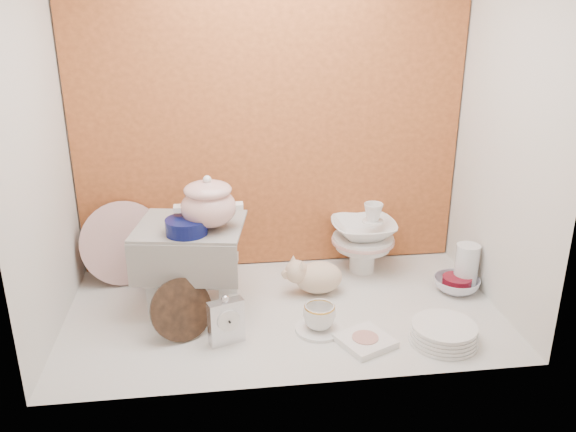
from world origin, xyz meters
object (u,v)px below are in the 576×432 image
object	(u,v)px
blue_white_vase	(166,254)
step_stool	(193,266)
soup_tureen	(208,202)
mantel_clock	(226,320)
dinner_plate_stack	(444,333)
porcelain_tower	(363,237)
plush_pig	(319,277)
floral_platter	(124,243)
crystal_bowl	(456,285)
gold_rim_teacup	(319,316)

from	to	relation	value
blue_white_vase	step_stool	bearing A→B (deg)	-63.50
soup_tureen	mantel_clock	world-z (taller)	soup_tureen
blue_white_vase	dinner_plate_stack	world-z (taller)	blue_white_vase
dinner_plate_stack	porcelain_tower	distance (m)	0.68
blue_white_vase	porcelain_tower	distance (m)	0.92
soup_tureen	dinner_plate_stack	size ratio (longest dim) A/B	0.99
soup_tureen	dinner_plate_stack	distance (m)	1.04
step_stool	blue_white_vase	size ratio (longest dim) A/B	1.66
soup_tureen	plush_pig	bearing A→B (deg)	10.37
mantel_clock	plush_pig	bearing A→B (deg)	20.59
floral_platter	mantel_clock	size ratio (longest dim) A/B	1.95
step_stool	soup_tureen	bearing A→B (deg)	-21.47
mantel_clock	crystal_bowl	bearing A→B (deg)	-3.65
gold_rim_teacup	blue_white_vase	bearing A→B (deg)	139.34
step_stool	crystal_bowl	xyz separation A→B (m)	(1.16, -0.02, -0.15)
crystal_bowl	porcelain_tower	distance (m)	0.47
soup_tureen	mantel_clock	distance (m)	0.47
step_stool	gold_rim_teacup	xyz separation A→B (m)	(0.49, -0.27, -0.12)
gold_rim_teacup	porcelain_tower	bearing A→B (deg)	59.47
step_stool	porcelain_tower	distance (m)	0.83
dinner_plate_stack	porcelain_tower	bearing A→B (deg)	103.79
porcelain_tower	dinner_plate_stack	bearing A→B (deg)	-76.21
floral_platter	crystal_bowl	bearing A→B (deg)	-11.49
floral_platter	step_stool	bearing A→B (deg)	-41.07
floral_platter	crystal_bowl	size ratio (longest dim) A/B	1.91
floral_platter	plush_pig	bearing A→B (deg)	-15.56
step_stool	porcelain_tower	bearing A→B (deg)	26.52
plush_pig	porcelain_tower	bearing A→B (deg)	59.46
blue_white_vase	plush_pig	bearing A→B (deg)	-18.57
dinner_plate_stack	porcelain_tower	xyz separation A→B (m)	(-0.16, 0.65, 0.13)
plush_pig	gold_rim_teacup	size ratio (longest dim) A/B	2.12
dinner_plate_stack	plush_pig	bearing A→B (deg)	132.20
plush_pig	step_stool	bearing A→B (deg)	-155.53
mantel_clock	soup_tureen	bearing A→B (deg)	81.38
step_stool	porcelain_tower	xyz separation A→B (m)	(0.79, 0.24, -0.01)
crystal_bowl	porcelain_tower	bearing A→B (deg)	144.89
step_stool	mantel_clock	xyz separation A→B (m)	(0.13, -0.31, -0.09)
crystal_bowl	dinner_plate_stack	bearing A→B (deg)	-118.60
plush_pig	gold_rim_teacup	distance (m)	0.31
gold_rim_teacup	porcelain_tower	size ratio (longest dim) A/B	0.37
mantel_clock	blue_white_vase	bearing A→B (deg)	95.21
blue_white_vase	dinner_plate_stack	bearing A→B (deg)	-31.95
soup_tureen	floral_platter	world-z (taller)	soup_tureen
blue_white_vase	soup_tureen	bearing A→B (deg)	-56.01
floral_platter	blue_white_vase	size ratio (longest dim) A/B	1.50
blue_white_vase	floral_platter	bearing A→B (deg)	176.00
plush_pig	crystal_bowl	distance (m)	0.62
plush_pig	crystal_bowl	bearing A→B (deg)	14.94
step_stool	blue_white_vase	xyz separation A→B (m)	(-0.13, 0.26, -0.06)
dinner_plate_stack	porcelain_tower	size ratio (longest dim) A/B	0.76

